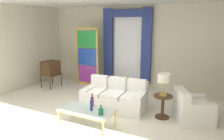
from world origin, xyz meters
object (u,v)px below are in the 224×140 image
object	(u,v)px
armchair_white	(191,110)
bottle_blue_decanter	(92,101)
coffee_table	(87,111)
peacock_figurine	(95,83)
couch_white_long	(115,97)
bottle_crystal_tall	(91,105)
vintage_tv	(51,68)
round_side_table	(163,104)
bottle_amber_squat	(101,111)
stained_glass_divider	(87,58)
table_lamp_brass	(164,79)

from	to	relation	value
armchair_white	bottle_blue_decanter	bearing A→B (deg)	-151.71
coffee_table	armchair_white	world-z (taller)	armchair_white
coffee_table	peacock_figurine	world-z (taller)	peacock_figurine
couch_white_long	bottle_blue_decanter	bearing A→B (deg)	-94.54
coffee_table	bottle_crystal_tall	xyz separation A→B (m)	(0.12, 0.01, 0.17)
vintage_tv	couch_white_long	bearing A→B (deg)	-12.74
bottle_crystal_tall	peacock_figurine	world-z (taller)	bottle_crystal_tall
coffee_table	vintage_tv	size ratio (longest dim) A/B	0.95
peacock_figurine	round_side_table	size ratio (longest dim) A/B	1.01
bottle_crystal_tall	armchair_white	size ratio (longest dim) A/B	0.30
bottle_amber_squat	peacock_figurine	size ratio (longest dim) A/B	0.39
stained_glass_divider	round_side_table	distance (m)	3.75
couch_white_long	coffee_table	distance (m)	1.33
bottle_amber_squat	armchair_white	distance (m)	2.28
coffee_table	stained_glass_divider	world-z (taller)	stained_glass_divider
coffee_table	table_lamp_brass	size ratio (longest dim) A/B	2.25
couch_white_long	vintage_tv	bearing A→B (deg)	167.26
bottle_blue_decanter	peacock_figurine	bearing A→B (deg)	120.43
bottle_blue_decanter	vintage_tv	world-z (taller)	vintage_tv
table_lamp_brass	bottle_blue_decanter	bearing A→B (deg)	-145.00
round_side_table	bottle_crystal_tall	bearing A→B (deg)	-136.62
bottle_crystal_tall	vintage_tv	world-z (taller)	vintage_tv
vintage_tv	bottle_amber_squat	bearing A→B (deg)	-31.96
bottle_amber_squat	round_side_table	distance (m)	1.71
coffee_table	round_side_table	distance (m)	1.94
coffee_table	bottle_amber_squat	distance (m)	0.46
armchair_white	round_side_table	distance (m)	0.70
coffee_table	peacock_figurine	size ratio (longest dim) A/B	2.14
stained_glass_divider	peacock_figurine	distance (m)	1.04
bottle_amber_squat	stained_glass_divider	world-z (taller)	stained_glass_divider
armchair_white	stained_glass_divider	size ratio (longest dim) A/B	0.49
stained_glass_divider	table_lamp_brass	world-z (taller)	stained_glass_divider
bottle_amber_squat	bottle_crystal_tall	bearing A→B (deg)	162.37
round_side_table	table_lamp_brass	size ratio (longest dim) A/B	1.04
armchair_white	peacock_figurine	size ratio (longest dim) A/B	1.81
couch_white_long	bottle_crystal_tall	size ratio (longest dim) A/B	5.51
coffee_table	armchair_white	bearing A→B (deg)	33.21
vintage_tv	bottle_blue_decanter	bearing A→B (deg)	-30.96
armchair_white	stained_glass_divider	bearing A→B (deg)	160.08
table_lamp_brass	stained_glass_divider	bearing A→B (deg)	154.55
stained_glass_divider	peacock_figurine	bearing A→B (deg)	-31.65
bottle_amber_squat	peacock_figurine	bearing A→B (deg)	124.05
bottle_crystal_tall	armchair_white	world-z (taller)	armchair_white
round_side_table	stained_glass_divider	bearing A→B (deg)	154.55
bottle_crystal_tall	vintage_tv	distance (m)	3.66
couch_white_long	round_side_table	size ratio (longest dim) A/B	3.06
round_side_table	table_lamp_brass	distance (m)	0.67
bottle_blue_decanter	table_lamp_brass	world-z (taller)	table_lamp_brass
bottle_blue_decanter	armchair_white	world-z (taller)	armchair_white
bottle_blue_decanter	bottle_amber_squat	distance (m)	0.55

